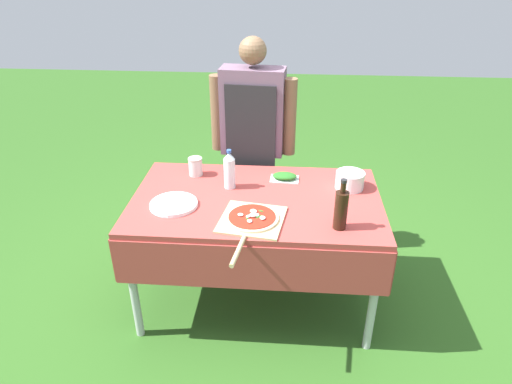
# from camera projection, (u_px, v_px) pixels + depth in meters

# --- Properties ---
(ground_plane) EXTENTS (12.00, 12.00, 0.00)m
(ground_plane) POSITION_uv_depth(u_px,v_px,m) (256.00, 296.00, 3.09)
(ground_plane) COLOR #2D5B1E
(prep_table) EXTENTS (1.50, 0.91, 0.77)m
(prep_table) POSITION_uv_depth(u_px,v_px,m) (256.00, 210.00, 2.76)
(prep_table) COLOR #A83D38
(prep_table) RESTS_ON ground
(person_cook) EXTENTS (0.59, 0.23, 1.59)m
(person_cook) POSITION_uv_depth(u_px,v_px,m) (253.00, 133.00, 3.19)
(person_cook) COLOR #70604C
(person_cook) RESTS_ON ground
(pizza_on_peel) EXTENTS (0.39, 0.61, 0.05)m
(pizza_on_peel) POSITION_uv_depth(u_px,v_px,m) (251.00, 220.00, 2.48)
(pizza_on_peel) COLOR #D1B27F
(pizza_on_peel) RESTS_ON prep_table
(oil_bottle) EXTENTS (0.07, 0.07, 0.29)m
(oil_bottle) POSITION_uv_depth(u_px,v_px,m) (341.00, 209.00, 2.38)
(oil_bottle) COLOR black
(oil_bottle) RESTS_ON prep_table
(water_bottle) EXTENTS (0.07, 0.07, 0.25)m
(water_bottle) POSITION_uv_depth(u_px,v_px,m) (229.00, 170.00, 2.79)
(water_bottle) COLOR silver
(water_bottle) RESTS_ON prep_table
(herb_container) EXTENTS (0.19, 0.12, 0.04)m
(herb_container) POSITION_uv_depth(u_px,v_px,m) (285.00, 176.00, 2.92)
(herb_container) COLOR silver
(herb_container) RESTS_ON prep_table
(mixing_tub) EXTENTS (0.18, 0.18, 0.11)m
(mixing_tub) POSITION_uv_depth(u_px,v_px,m) (350.00, 180.00, 2.81)
(mixing_tub) COLOR silver
(mixing_tub) RESTS_ON prep_table
(plate_stack) EXTENTS (0.28, 0.28, 0.02)m
(plate_stack) POSITION_uv_depth(u_px,v_px,m) (174.00, 204.00, 2.64)
(plate_stack) COLOR white
(plate_stack) RESTS_ON prep_table
(sauce_jar) EXTENTS (0.09, 0.09, 0.12)m
(sauce_jar) POSITION_uv_depth(u_px,v_px,m) (196.00, 167.00, 2.97)
(sauce_jar) COLOR silver
(sauce_jar) RESTS_ON prep_table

